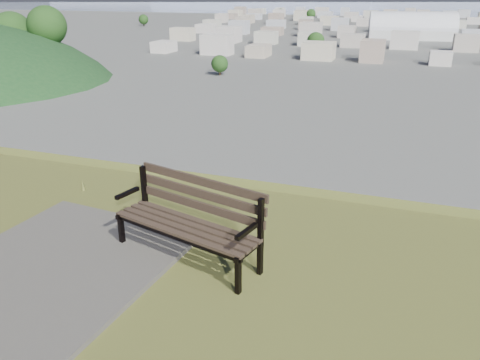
% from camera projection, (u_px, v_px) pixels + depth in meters
% --- Properties ---
extents(park_bench, '(2.00, 1.08, 1.00)m').
position_uv_depth(park_bench, '(191.00, 216.00, 5.71)').
color(park_bench, '#3C2C22').
rests_on(park_bench, hilltop_mesa).
extents(gravel_patch, '(2.79, 3.76, 0.07)m').
position_uv_depth(gravel_patch, '(34.00, 282.00, 5.34)').
color(gravel_patch, '#58554C').
rests_on(gravel_patch, hilltop_mesa).
extents(arena, '(50.49, 26.55, 20.36)m').
position_uv_depth(arena, '(411.00, 31.00, 275.52)').
color(arena, silver).
rests_on(arena, ground).
extents(city_blocks, '(395.00, 361.00, 7.00)m').
position_uv_depth(city_blocks, '(411.00, 23.00, 356.49)').
color(city_blocks, '#BFB3A7').
rests_on(city_blocks, ground).
extents(city_trees, '(406.52, 387.20, 9.98)m').
position_uv_depth(city_trees, '(366.00, 27.00, 298.20)').
color(city_trees, '#302518').
rests_on(city_trees, ground).
extents(bay_water, '(2400.00, 700.00, 0.12)m').
position_uv_depth(bay_water, '(414.00, 6.00, 799.08)').
color(bay_water, '#90A1B7').
rests_on(bay_water, ground).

